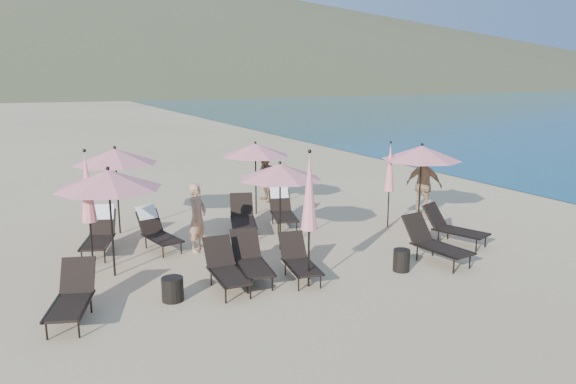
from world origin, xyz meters
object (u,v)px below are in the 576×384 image
lounger_4 (434,242)px  beachgoer_c (424,185)px  lounger_0 (72,296)px  lounger_6 (100,232)px  umbrella_closed_2 (87,188)px  lounger_7 (157,230)px  umbrella_open_2 (422,153)px  beachgoer_b (265,178)px  lounger_9 (282,208)px  side_table_1 (401,260)px  umbrella_closed_0 (309,193)px  umbrella_closed_1 (390,168)px  beachgoer_a (197,217)px  lounger_5 (453,227)px  umbrella_open_3 (115,156)px  lounger_1 (226,268)px  lounger_3 (299,260)px  lounger_2 (251,260)px  lounger_8 (243,217)px  umbrella_open_4 (255,150)px  umbrella_open_1 (280,172)px  side_table_0 (173,289)px  umbrella_open_0 (108,180)px

lounger_4 → beachgoer_c: 4.24m
lounger_0 → lounger_6: size_ratio=0.98×
umbrella_closed_2 → lounger_7: bearing=34.7°
umbrella_open_2 → beachgoer_b: 5.50m
lounger_9 → side_table_1: lounger_9 is taller
umbrella_closed_0 → umbrella_closed_1: bearing=34.8°
umbrella_closed_2 → beachgoer_a: 2.76m
lounger_5 → umbrella_open_3: size_ratio=0.73×
lounger_1 → lounger_3: (1.56, -0.18, -0.03)m
lounger_2 → lounger_6: size_ratio=0.96×
lounger_8 → umbrella_open_4: umbrella_open_4 is taller
lounger_4 → umbrella_open_4: size_ratio=0.79×
lounger_0 → beachgoer_c: (10.27, 2.89, 0.50)m
umbrella_open_1 → side_table_0: (-3.21, -1.88, -1.70)m
lounger_6 → lounger_5: bearing=-2.6°
lounger_6 → lounger_1: bearing=-42.0°
lounger_5 → beachgoer_c: beachgoer_c is taller
umbrella_closed_1 → umbrella_closed_0: bearing=-145.2°
umbrella_open_4 → beachgoer_a: bearing=-135.3°
umbrella_open_2 → lounger_0: bearing=-167.9°
umbrella_closed_1 → umbrella_closed_2: size_ratio=0.89×
umbrella_closed_1 → side_table_0: umbrella_closed_1 is taller
lounger_9 → umbrella_open_2: size_ratio=0.74×
lounger_9 → beachgoer_c: size_ratio=0.93×
umbrella_open_1 → umbrella_closed_0: umbrella_closed_0 is taller
umbrella_closed_0 → side_table_0: bearing=168.2°
lounger_2 → umbrella_open_4: (2.32, 5.00, 1.54)m
lounger_2 → umbrella_open_3: 5.33m
lounger_1 → beachgoer_c: 7.86m
lounger_5 → lounger_7: (-6.74, 3.02, 0.02)m
lounger_4 → umbrella_open_2: umbrella_open_2 is taller
umbrella_closed_1 → beachgoer_c: bearing=18.2°
beachgoer_a → lounger_7: bearing=95.0°
lounger_5 → umbrella_closed_0: (-4.65, -0.89, 1.52)m
lounger_7 → umbrella_closed_0: bearing=-73.3°
umbrella_open_4 → umbrella_open_2: bearing=-43.7°
lounger_2 → umbrella_open_0: bearing=158.9°
lounger_8 → umbrella_closed_2: size_ratio=0.66×
beachgoer_c → lounger_9: bearing=48.4°
beachgoer_c → lounger_4: bearing=113.7°
lounger_1 → beachgoer_c: beachgoer_c is taller
umbrella_closed_0 → side_table_1: 2.82m
lounger_8 → beachgoer_c: bearing=11.6°
lounger_2 → lounger_6: (-2.52, 3.31, 0.06)m
umbrella_open_0 → umbrella_closed_2: (-0.38, 0.34, -0.21)m
lounger_7 → umbrella_open_3: 2.44m
umbrella_open_1 → umbrella_open_2: bearing=1.6°
lounger_2 → umbrella_open_1: bearing=56.8°
lounger_0 → lounger_7: 4.10m
lounger_9 → umbrella_open_4: size_ratio=0.78×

